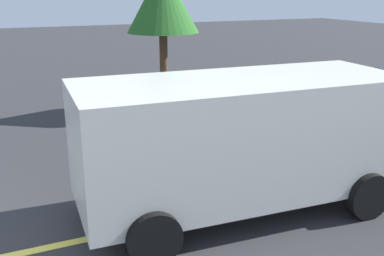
{
  "coord_description": "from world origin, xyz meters",
  "views": [
    {
      "loc": [
        1.75,
        -5.93,
        3.52
      ],
      "look_at": [
        4.33,
        -0.13,
        1.55
      ],
      "focal_mm": 42.05,
      "sensor_mm": 36.0,
      "label": 1
    }
  ],
  "objects": [
    {
      "name": "lane_marking_centre",
      "position": [
        3.0,
        0.0,
        0.01
      ],
      "size": [
        28.0,
        0.16,
        0.01
      ],
      "primitive_type": "cube",
      "color": "#E0D14C"
    },
    {
      "name": "white_van",
      "position": [
        5.26,
        -0.04,
        1.27
      ],
      "size": [
        5.3,
        2.48,
        2.2
      ],
      "color": "silver",
      "rests_on": "ground_plane"
    },
    {
      "name": "tree_left_verge",
      "position": [
        6.34,
        6.41,
        3.2
      ],
      "size": [
        2.06,
        2.06,
        4.14
      ],
      "color": "#513823",
      "rests_on": "ground_plane"
    }
  ]
}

